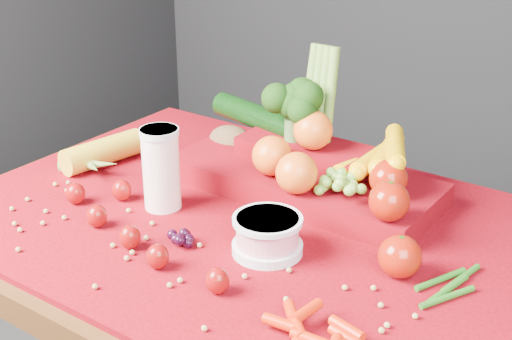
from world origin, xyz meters
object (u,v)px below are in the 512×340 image
Objects in this scene: yogurt_bowl at (267,234)px; produce_mound at (313,164)px; milk_glass at (161,166)px; table at (250,269)px.

produce_mound is at bearing 103.95° from yogurt_bowl.
milk_glass is at bearing -132.04° from produce_mound.
milk_glass is 0.26m from yogurt_bowl.
produce_mound is at bearing 77.74° from table.
table is at bearing -102.26° from produce_mound.
yogurt_bowl is (0.09, -0.08, 0.14)m from table.
produce_mound is (0.03, 0.16, 0.17)m from table.
produce_mound reaches higher than milk_glass.
produce_mound reaches higher than yogurt_bowl.
table is 1.80× the size of produce_mound.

